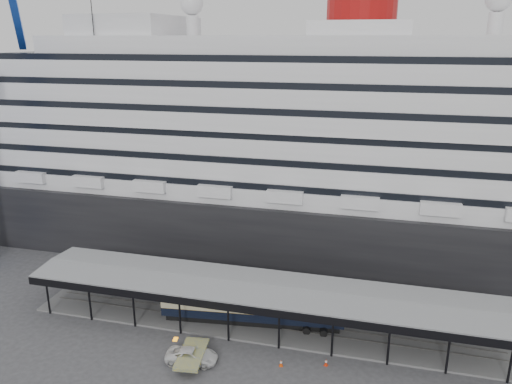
{
  "coord_description": "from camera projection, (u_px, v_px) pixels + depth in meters",
  "views": [
    {
      "loc": [
        12.22,
        -45.46,
        32.65
      ],
      "look_at": [
        -1.51,
        8.0,
        15.5
      ],
      "focal_mm": 35.0,
      "sensor_mm": 36.0,
      "label": 1
    }
  ],
  "objects": [
    {
      "name": "cruise_ship",
      "position": [
        303.0,
        132.0,
        78.78
      ],
      "size": [
        130.0,
        30.0,
        43.9
      ],
      "color": "black",
      "rests_on": "ground"
    },
    {
      "name": "pullman_carriage",
      "position": [
        252.0,
        304.0,
        58.78
      ],
      "size": [
        21.7,
        5.15,
        21.14
      ],
      "rotation": [
        0.0,
        0.0,
        0.11
      ],
      "color": "black",
      "rests_on": "ground"
    },
    {
      "name": "platform_canopy",
      "position": [
        262.0,
        307.0,
        58.56
      ],
      "size": [
        56.0,
        9.18,
        5.3
      ],
      "color": "slate",
      "rests_on": "ground"
    },
    {
      "name": "traffic_cone_mid",
      "position": [
        281.0,
        363.0,
        51.67
      ],
      "size": [
        0.48,
        0.48,
        0.75
      ],
      "rotation": [
        0.0,
        0.0,
        0.28
      ],
      "color": "#E2470C",
      "rests_on": "ground"
    },
    {
      "name": "traffic_cone_right",
      "position": [
        326.0,
        362.0,
        51.77
      ],
      "size": [
        0.5,
        0.5,
        0.77
      ],
      "rotation": [
        0.0,
        0.0,
        -0.31
      ],
      "color": "red",
      "rests_on": "ground"
    },
    {
      "name": "traffic_cone_left",
      "position": [
        208.0,
        356.0,
        52.86
      ],
      "size": [
        0.39,
        0.39,
        0.71
      ],
      "rotation": [
        0.0,
        0.0,
        0.06
      ],
      "color": "#F8490D",
      "rests_on": "ground"
    },
    {
      "name": "port_truck",
      "position": [
        192.0,
        356.0,
        52.21
      ],
      "size": [
        5.71,
        3.16,
        1.51
      ],
      "primitive_type": "imported",
      "rotation": [
        0.0,
        0.0,
        1.69
      ],
      "color": "silver",
      "rests_on": "ground"
    },
    {
      "name": "ground",
      "position": [
        251.0,
        349.0,
        54.64
      ],
      "size": [
        200.0,
        200.0,
        0.0
      ],
      "primitive_type": "plane",
      "color": "#3A3A3C",
      "rests_on": "ground"
    }
  ]
}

